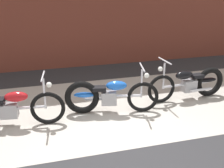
% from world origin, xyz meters
% --- Properties ---
extents(ground_plane, '(80.00, 80.00, 0.00)m').
position_xyz_m(ground_plane, '(0.00, 0.00, 0.00)').
color(ground_plane, '#2D2D30').
extents(sidewalk_slab, '(36.00, 3.50, 0.01)m').
position_xyz_m(sidewalk_slab, '(0.00, 1.75, 0.00)').
color(sidewalk_slab, '#B2ADA3').
rests_on(sidewalk_slab, ground).
extents(motorcycle_red, '(2.00, 0.63, 1.03)m').
position_xyz_m(motorcycle_red, '(-1.99, 1.40, 0.40)').
color(motorcycle_red, black).
rests_on(motorcycle_red, ground).
extents(motorcycle_blue, '(1.98, 0.72, 1.03)m').
position_xyz_m(motorcycle_blue, '(0.02, 1.48, 0.40)').
color(motorcycle_blue, black).
rests_on(motorcycle_blue, ground).
extents(motorcycle_black, '(2.01, 0.58, 1.03)m').
position_xyz_m(motorcycle_black, '(2.20, 1.66, 0.40)').
color(motorcycle_black, black).
rests_on(motorcycle_black, ground).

